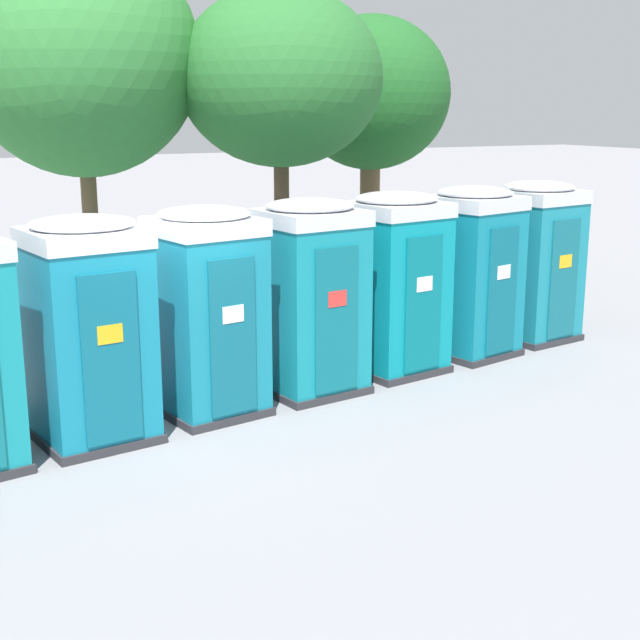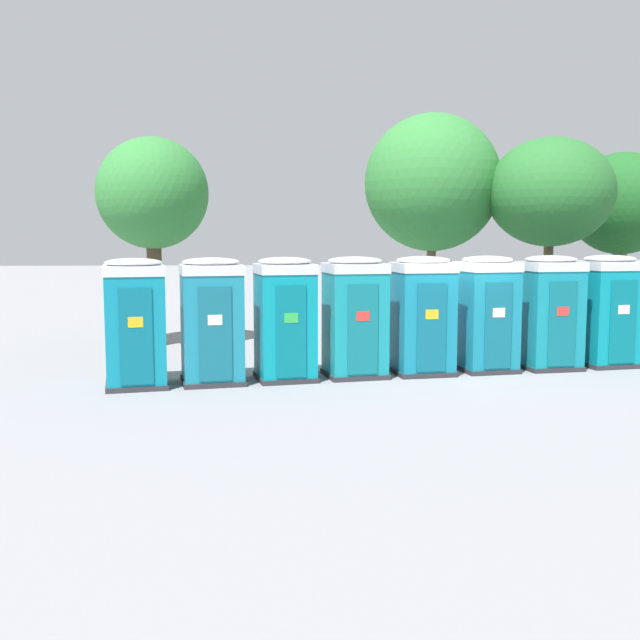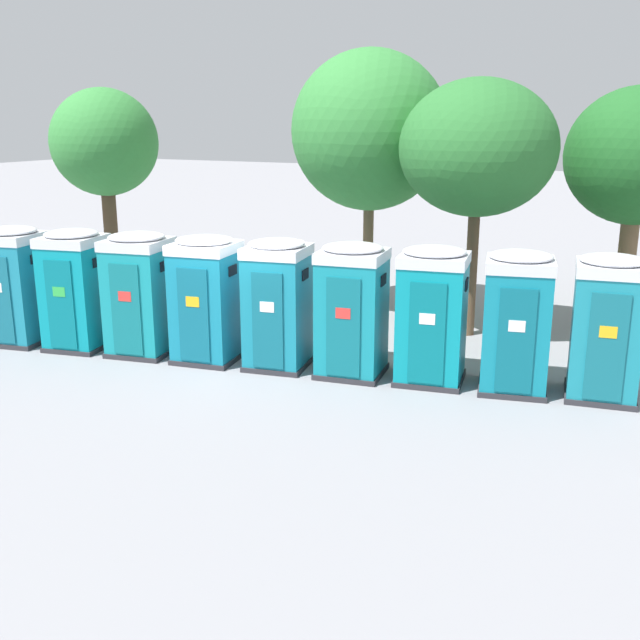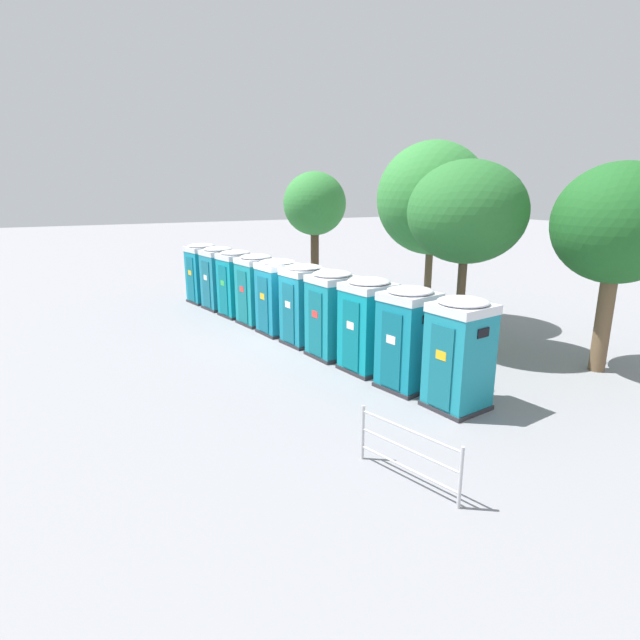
{
  "view_description": "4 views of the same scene",
  "coord_description": "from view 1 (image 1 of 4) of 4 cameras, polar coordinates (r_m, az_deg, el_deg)",
  "views": [
    {
      "loc": [
        -2.72,
        -9.96,
        3.67
      ],
      "look_at": [
        2.44,
        0.23,
        0.92
      ],
      "focal_mm": 50.0,
      "sensor_mm": 36.0,
      "label": 1
    },
    {
      "loc": [
        -3.74,
        -16.17,
        2.97
      ],
      "look_at": [
        -2.93,
        -0.75,
        1.23
      ],
      "focal_mm": 42.0,
      "sensor_mm": 36.0,
      "label": 2
    },
    {
      "loc": [
        7.8,
        -12.29,
        4.77
      ],
      "look_at": [
        1.62,
        0.08,
        1.01
      ],
      "focal_mm": 42.0,
      "sensor_mm": 36.0,
      "label": 3
    },
    {
      "loc": [
        14.63,
        -6.38,
        4.79
      ],
      "look_at": [
        1.63,
        0.09,
        0.95
      ],
      "focal_mm": 28.0,
      "sensor_mm": 36.0,
      "label": 4
    }
  ],
  "objects": [
    {
      "name": "portapotty_9",
      "position": [
        14.63,
        13.63,
        3.73
      ],
      "size": [
        1.35,
        1.36,
        2.54
      ],
      "color": "#2D2D33",
      "rests_on": "ground"
    },
    {
      "name": "portapotty_7",
      "position": [
        12.48,
        4.83,
        2.43
      ],
      "size": [
        1.42,
        1.39,
        2.54
      ],
      "color": "#2D2D33",
      "rests_on": "ground"
    },
    {
      "name": "street_tree_2",
      "position": [
        18.5,
        3.29,
        14.18
      ],
      "size": [
        3.19,
        3.19,
        5.46
      ],
      "color": "brown",
      "rests_on": "ground"
    },
    {
      "name": "street_tree_1",
      "position": [
        15.29,
        -15.06,
        15.96
      ],
      "size": [
        3.82,
        3.82,
        6.37
      ],
      "color": "brown",
      "rests_on": "ground"
    },
    {
      "name": "portapotty_4",
      "position": [
        10.12,
        -14.56,
        -0.58
      ],
      "size": [
        1.38,
        1.37,
        2.54
      ],
      "color": "#2D2D33",
      "rests_on": "ground"
    },
    {
      "name": "portapotty_8",
      "position": [
        13.49,
        9.72,
        3.11
      ],
      "size": [
        1.42,
        1.43,
        2.54
      ],
      "color": "#2D2D33",
      "rests_on": "ground"
    },
    {
      "name": "portapotty_6",
      "position": [
        11.53,
        -0.62,
        1.55
      ],
      "size": [
        1.38,
        1.36,
        2.54
      ],
      "color": "#2D2D33",
      "rests_on": "ground"
    },
    {
      "name": "portapotty_5",
      "position": [
        10.77,
        -7.23,
        0.59
      ],
      "size": [
        1.36,
        1.38,
        2.54
      ],
      "color": "#2D2D33",
      "rests_on": "ground"
    },
    {
      "name": "ground_plane",
      "position": [
        10.96,
        -10.96,
        -6.31
      ],
      "size": [
        120.0,
        120.0,
        0.0
      ],
      "primitive_type": "plane",
      "color": "gray"
    },
    {
      "name": "street_tree_3",
      "position": [
        15.13,
        -2.55,
        15.2
      ],
      "size": [
        3.37,
        3.37,
        5.59
      ],
      "color": "brown",
      "rests_on": "ground"
    }
  ]
}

